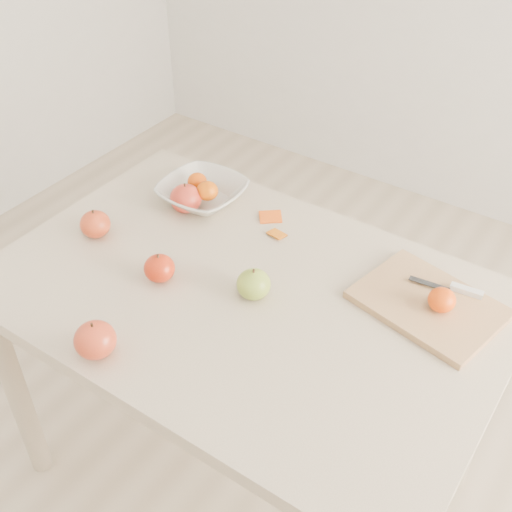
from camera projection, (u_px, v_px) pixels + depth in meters
The scene contains 15 objects.
ground at pixel (247, 470), 1.98m from camera, with size 3.50×3.50×0.00m, color #C6B293.
table at pixel (245, 320), 1.57m from camera, with size 1.20×0.80×0.75m.
cutting_board at pixel (428, 304), 1.46m from camera, with size 0.31×0.23×0.02m, color tan.
board_tangerine at pixel (442, 300), 1.42m from camera, with size 0.06×0.06×0.05m, color #D04407.
fruit_bowl at pixel (203, 193), 1.78m from camera, with size 0.23×0.23×0.06m, color silver.
bowl_tangerine_near at pixel (197, 181), 1.78m from camera, with size 0.05×0.05×0.05m, color orange.
bowl_tangerine_far at pixel (207, 191), 1.74m from camera, with size 0.06×0.06×0.05m, color #DC4F07.
orange_peel_a at pixel (270, 218), 1.73m from camera, with size 0.06×0.04×0.00m, color #E1540F.
orange_peel_b at pixel (277, 235), 1.68m from camera, with size 0.04×0.04×0.00m, color orange.
paring_knife at pixel (460, 290), 1.48m from camera, with size 0.17×0.05×0.01m.
apple_green at pixel (254, 284), 1.47m from camera, with size 0.08×0.08×0.07m, color olive.
apple_red_a at pixel (186, 198), 1.74m from camera, with size 0.09×0.09×0.08m, color #A51415.
apple_red_d at pixel (95, 224), 1.66m from camera, with size 0.08×0.08×0.07m, color #9B150D.
apple_red_b at pixel (159, 268), 1.52m from camera, with size 0.07×0.07×0.07m, color maroon.
apple_red_c at pixel (95, 340), 1.33m from camera, with size 0.09×0.09×0.08m, color #A70A18.
Camera 1 is at (0.66, -0.91, 1.76)m, focal length 45.00 mm.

